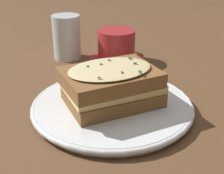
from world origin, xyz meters
TOP-DOWN VIEW (x-y plane):
  - ground_plane at (0.00, 0.00)m, footprint 2.40×2.40m
  - dinner_plate at (0.03, -0.00)m, footprint 0.27×0.27m
  - sandwich at (0.03, -0.00)m, footprint 0.14×0.18m
  - teacup_with_saucer at (-0.15, 0.16)m, footprint 0.13×0.13m
  - water_glass at (-0.24, 0.08)m, footprint 0.07×0.07m

SIDE VIEW (x-z plane):
  - ground_plane at x=0.00m, z-range 0.00..0.00m
  - dinner_plate at x=0.03m, z-range 0.00..0.02m
  - teacup_with_saucer at x=-0.15m, z-range 0.00..0.07m
  - sandwich at x=0.03m, z-range 0.01..0.08m
  - water_glass at x=-0.24m, z-range 0.00..0.10m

